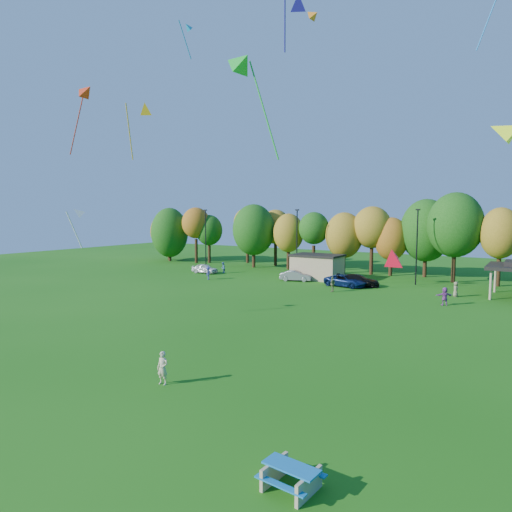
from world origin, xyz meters
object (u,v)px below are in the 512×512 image
Objects in this scene: car_a at (205,269)px; kite_flyer at (163,368)px; car_b at (296,276)px; picnic_table at (291,476)px; car_c at (346,281)px; car_d at (358,280)px.

kite_flyer is at bearing -145.67° from car_a.
car_b is at bearing 99.12° from kite_flyer.
picnic_table is 43.78m from car_b.
car_a is at bearing 72.07° from car_b.
car_c is 1.46m from car_d.
car_c is (-13.04, 38.18, 0.24)m from picnic_table.
car_c is at bearing 88.18° from kite_flyer.
car_c is at bearing -115.98° from car_b.
car_d is (1.19, 0.84, 0.02)m from car_c.
picnic_table is 10.59m from kite_flyer.
car_d is (-11.84, 39.02, 0.26)m from picnic_table.
picnic_table is 0.39× the size of car_c.
picnic_table is 51.57m from car_a.
kite_flyer is 36.13m from car_b.
picnic_table is at bearing -172.57° from car_b.
kite_flyer reaches higher than car_b.
car_a reaches higher than car_b.
kite_flyer is 0.34× the size of car_d.
kite_flyer reaches higher than car_a.
car_b is at bearing 72.85° from car_d.
car_a is (-24.67, 34.16, -0.18)m from kite_flyer.
car_a is 0.99× the size of car_b.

